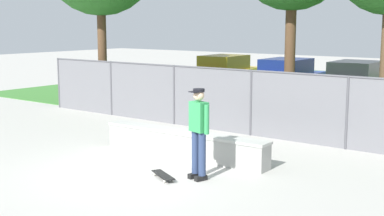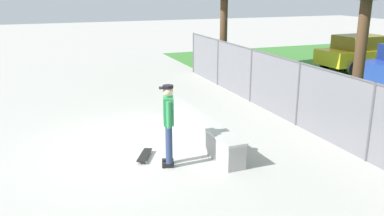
# 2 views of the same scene
# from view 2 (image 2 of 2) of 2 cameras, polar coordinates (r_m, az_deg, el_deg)

# --- Properties ---
(ground_plane) EXTENTS (80.00, 80.00, 0.00)m
(ground_plane) POSITION_cam_2_polar(r_m,az_deg,el_deg) (10.40, -7.06, -5.26)
(ground_plane) COLOR #ADAAA3
(concrete_ledge) EXTENTS (4.43, 0.58, 0.62)m
(concrete_ledge) POSITION_cam_2_polar(r_m,az_deg,el_deg) (10.71, 0.83, -2.69)
(concrete_ledge) COLOR #999993
(concrete_ledge) RESTS_ON ground
(skateboarder) EXTENTS (0.58, 0.37, 1.84)m
(skateboarder) POSITION_cam_2_polar(r_m,az_deg,el_deg) (8.88, -3.31, -1.89)
(skateboarder) COLOR black
(skateboarder) RESTS_ON ground
(skateboard) EXTENTS (0.80, 0.55, 0.09)m
(skateboard) POSITION_cam_2_polar(r_m,az_deg,el_deg) (9.65, -6.63, -6.54)
(skateboard) COLOR black
(skateboard) RESTS_ON ground
(chainlink_fence) EXTENTS (16.60, 0.07, 1.85)m
(chainlink_fence) POSITION_cam_2_polar(r_m,az_deg,el_deg) (11.96, 14.62, 2.25)
(chainlink_fence) COLOR #4C4C51
(chainlink_fence) RESTS_ON ground
(car_yellow) EXTENTS (2.16, 4.27, 1.66)m
(car_yellow) POSITION_cam_2_polar(r_m,az_deg,el_deg) (21.45, 22.41, 7.19)
(car_yellow) COLOR gold
(car_yellow) RESTS_ON ground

